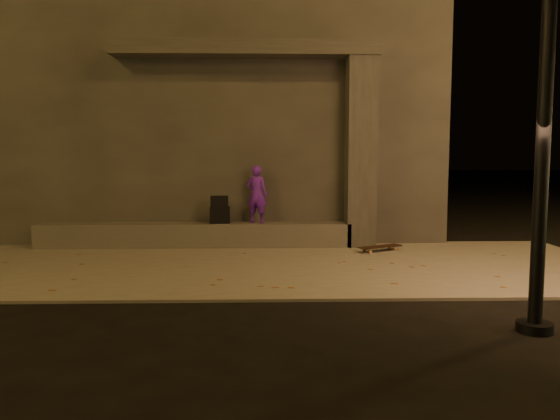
{
  "coord_description": "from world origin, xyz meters",
  "views": [
    {
      "loc": [
        -0.13,
        -6.72,
        1.79
      ],
      "look_at": [
        0.1,
        2.0,
        0.92
      ],
      "focal_mm": 35.0,
      "sensor_mm": 36.0,
      "label": 1
    }
  ],
  "objects_px": {
    "skateboarder": "(257,194)",
    "column": "(361,153)",
    "backpack": "(220,214)",
    "skateboard": "(380,247)"
  },
  "relations": [
    {
      "from": "column",
      "to": "skateboard",
      "type": "xyz_separation_m",
      "value": [
        0.27,
        -0.65,
        -1.72
      ]
    },
    {
      "from": "skateboarder",
      "to": "backpack",
      "type": "relative_size",
      "value": 2.07
    },
    {
      "from": "column",
      "to": "backpack",
      "type": "relative_size",
      "value": 6.67
    },
    {
      "from": "skateboarder",
      "to": "skateboard",
      "type": "xyz_separation_m",
      "value": [
        2.27,
        -0.65,
        -0.93
      ]
    },
    {
      "from": "column",
      "to": "skateboard",
      "type": "relative_size",
      "value": 4.1
    },
    {
      "from": "column",
      "to": "backpack",
      "type": "xyz_separation_m",
      "value": [
        -2.71,
        0.0,
        -1.16
      ]
    },
    {
      "from": "column",
      "to": "skateboarder",
      "type": "bearing_deg",
      "value": 180.0
    },
    {
      "from": "column",
      "to": "skateboarder",
      "type": "xyz_separation_m",
      "value": [
        -2.0,
        0.0,
        -0.79
      ]
    },
    {
      "from": "skateboard",
      "to": "column",
      "type": "bearing_deg",
      "value": 85.37
    },
    {
      "from": "skateboarder",
      "to": "column",
      "type": "bearing_deg",
      "value": -161.76
    }
  ]
}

